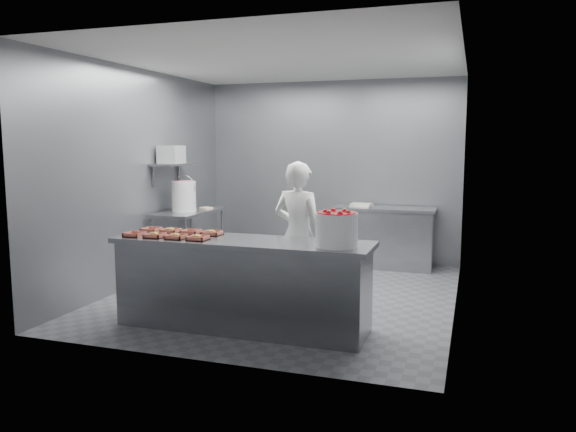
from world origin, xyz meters
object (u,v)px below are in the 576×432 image
(tray_1, at_px, (155,235))
(tray_2, at_px, (176,236))
(prep_table, at_px, (188,232))
(tray_3, at_px, (198,238))
(tray_0, at_px, (135,234))
(tray_6, at_px, (192,232))
(tray_4, at_px, (152,230))
(appliance, at_px, (171,155))
(tray_7, at_px, (212,233))
(glaze_bucket, at_px, (184,196))
(service_counter, at_px, (242,284))
(worker, at_px, (298,234))
(back_counter, at_px, (384,237))
(tray_5, at_px, (171,230))
(strawberry_tub, at_px, (336,228))

(tray_1, relative_size, tray_2, 1.00)
(prep_table, relative_size, tray_3, 6.40)
(tray_2, bearing_deg, tray_3, 0.00)
(tray_0, height_order, tray_6, same)
(tray_1, relative_size, tray_6, 1.00)
(tray_4, xyz_separation_m, appliance, (-0.70, 1.67, 0.77))
(tray_3, height_order, tray_4, tray_3)
(tray_4, height_order, tray_7, tray_7)
(prep_table, bearing_deg, glaze_bucket, -94.63)
(prep_table, relative_size, tray_4, 6.40)
(tray_6, bearing_deg, glaze_bucket, 121.02)
(tray_6, relative_size, appliance, 0.58)
(service_counter, distance_m, glaze_bucket, 2.58)
(tray_1, bearing_deg, worker, 42.83)
(back_counter, distance_m, tray_7, 3.39)
(tray_2, height_order, tray_5, same)
(worker, bearing_deg, tray_5, 43.71)
(back_counter, height_order, tray_3, tray_3)
(tray_2, height_order, tray_3, same)
(tray_0, xyz_separation_m, tray_2, (0.48, -0.00, 0.00))
(tray_1, bearing_deg, strawberry_tub, 2.58)
(tray_7, bearing_deg, tray_2, -127.18)
(prep_table, distance_m, tray_1, 2.27)
(prep_table, height_order, tray_5, tray_5)
(service_counter, relative_size, tray_3, 13.88)
(prep_table, relative_size, tray_5, 6.40)
(service_counter, relative_size, tray_6, 13.88)
(tray_4, bearing_deg, tray_6, 0.00)
(prep_table, relative_size, tray_2, 6.40)
(glaze_bucket, bearing_deg, tray_4, -72.32)
(tray_7, height_order, appliance, appliance)
(prep_table, relative_size, tray_6, 6.40)
(service_counter, bearing_deg, strawberry_tub, -4.40)
(prep_table, height_order, worker, worker)
(back_counter, bearing_deg, service_counter, -105.48)
(tray_3, height_order, glaze_bucket, glaze_bucket)
(tray_1, bearing_deg, tray_3, 0.00)
(back_counter, xyz_separation_m, tray_7, (-1.30, -3.09, 0.47))
(prep_table, xyz_separation_m, appliance, (-0.17, -0.12, 1.09))
(service_counter, height_order, tray_4, tray_4)
(tray_5, relative_size, tray_7, 1.00)
(tray_0, height_order, appliance, appliance)
(service_counter, bearing_deg, tray_7, 158.36)
(tray_0, distance_m, tray_3, 0.72)
(tray_3, relative_size, glaze_bucket, 0.37)
(service_counter, xyz_separation_m, tray_4, (-1.12, 0.16, 0.47))
(tray_4, height_order, strawberry_tub, strawberry_tub)
(service_counter, height_order, strawberry_tub, strawberry_tub)
(back_counter, relative_size, strawberry_tub, 3.87)
(worker, bearing_deg, prep_table, -17.33)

